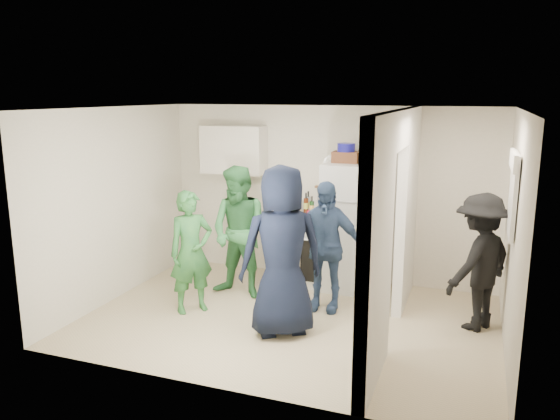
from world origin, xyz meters
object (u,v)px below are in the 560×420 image
(blue_bowl, at_px, (346,147))
(person_denim, at_px, (325,246))
(yellow_cup_stack_top, at_px, (368,155))
(person_green_left, at_px, (191,252))
(stove, at_px, (299,248))
(person_nook, at_px, (479,262))
(person_navy, at_px, (282,251))
(person_green_center, at_px, (241,232))
(wicker_basket, at_px, (346,157))
(fridge, at_px, (351,227))

(blue_bowl, height_order, person_denim, blue_bowl)
(yellow_cup_stack_top, height_order, person_green_left, yellow_cup_stack_top)
(blue_bowl, bearing_deg, stove, -178.23)
(person_denim, distance_m, person_nook, 1.81)
(person_navy, bearing_deg, blue_bowl, -132.21)
(person_green_center, bearing_deg, person_navy, -40.16)
(person_denim, xyz_separation_m, person_nook, (1.81, 0.05, -0.02))
(person_green_center, bearing_deg, person_nook, 4.93)
(stove, distance_m, person_denim, 1.13)
(wicker_basket, height_order, person_denim, wicker_basket)
(fridge, distance_m, person_navy, 1.75)
(wicker_basket, bearing_deg, person_green_left, -135.42)
(fridge, height_order, person_navy, person_navy)
(person_denim, bearing_deg, wicker_basket, 88.20)
(person_denim, bearing_deg, yellow_cup_stack_top, 65.22)
(wicker_basket, relative_size, person_green_center, 0.20)
(blue_bowl, distance_m, person_navy, 2.04)
(fridge, height_order, yellow_cup_stack_top, yellow_cup_stack_top)
(blue_bowl, bearing_deg, person_green_center, -144.56)
(blue_bowl, distance_m, person_green_center, 1.82)
(blue_bowl, height_order, person_green_left, blue_bowl)
(blue_bowl, bearing_deg, yellow_cup_stack_top, -25.11)
(person_nook, bearing_deg, fridge, -82.92)
(person_denim, height_order, person_nook, person_denim)
(person_denim, relative_size, person_nook, 1.03)
(person_green_center, bearing_deg, yellow_cup_stack_top, 29.78)
(stove, xyz_separation_m, fridge, (0.75, -0.03, 0.39))
(person_navy, bearing_deg, yellow_cup_stack_top, -143.62)
(yellow_cup_stack_top, xyz_separation_m, person_green_left, (-1.87, -1.38, -1.11))
(person_green_center, distance_m, person_navy, 1.29)
(fridge, bearing_deg, person_nook, -25.55)
(yellow_cup_stack_top, relative_size, person_green_center, 0.14)
(fridge, height_order, blue_bowl, blue_bowl)
(fridge, distance_m, person_green_left, 2.22)
(yellow_cup_stack_top, bearing_deg, blue_bowl, 154.89)
(person_green_center, distance_m, person_denim, 1.16)
(stove, bearing_deg, person_denim, -55.12)
(stove, bearing_deg, person_green_left, -120.89)
(blue_bowl, height_order, person_nook, blue_bowl)
(fridge, xyz_separation_m, blue_bowl, (-0.10, 0.05, 1.08))
(stove, relative_size, person_green_left, 0.64)
(fridge, bearing_deg, stove, 177.70)
(person_green_left, bearing_deg, person_denim, -26.41)
(wicker_basket, distance_m, person_navy, 1.98)
(wicker_basket, distance_m, person_nook, 2.22)
(fridge, distance_m, person_nook, 1.86)
(person_denim, xyz_separation_m, person_navy, (-0.25, -0.85, 0.15))
(yellow_cup_stack_top, height_order, person_denim, yellow_cup_stack_top)
(person_green_center, relative_size, person_denim, 1.07)
(person_denim, bearing_deg, fridge, 81.44)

